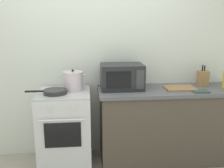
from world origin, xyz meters
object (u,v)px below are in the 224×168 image
object	(u,v)px
stove	(65,129)
stock_pot	(73,81)
oven_mitt	(200,91)
knife_block	(203,78)
cutting_board	(180,88)
microwave	(122,77)
frying_pan	(55,92)

from	to	relation	value
stove	stock_pot	bearing A→B (deg)	33.85
oven_mitt	knife_block	bearing A→B (deg)	61.97
cutting_board	knife_block	distance (m)	0.38
microwave	frying_pan	bearing A→B (deg)	-168.63
microwave	stove	bearing A→B (deg)	-173.41
cutting_board	knife_block	xyz separation A→B (m)	(0.34, 0.14, 0.09)
frying_pan	knife_block	distance (m)	1.83
knife_block	oven_mitt	xyz separation A→B (m)	(-0.16, -0.30, -0.09)
frying_pan	oven_mitt	bearing A→B (deg)	-2.82
stove	oven_mitt	xyz separation A→B (m)	(1.57, -0.16, 0.47)
microwave	cutting_board	xyz separation A→B (m)	(0.70, -0.08, -0.14)
stock_pot	cutting_board	xyz separation A→B (m)	(1.27, -0.07, -0.10)
stove	knife_block	bearing A→B (deg)	4.68
stove	microwave	size ratio (longest dim) A/B	1.84
oven_mitt	stock_pot	bearing A→B (deg)	170.96
microwave	oven_mitt	size ratio (longest dim) A/B	2.78
frying_pan	knife_block	world-z (taller)	knife_block
stock_pot	microwave	world-z (taller)	microwave
stove	microwave	bearing A→B (deg)	6.59
frying_pan	knife_block	bearing A→B (deg)	6.85
cutting_board	oven_mitt	world-z (taller)	cutting_board
frying_pan	knife_block	size ratio (longest dim) A/B	1.74
stove	cutting_board	size ratio (longest dim) A/B	2.56
stove	frying_pan	distance (m)	0.50
cutting_board	knife_block	size ratio (longest dim) A/B	1.37
stove	cutting_board	world-z (taller)	cutting_board
frying_pan	oven_mitt	distance (m)	1.66
microwave	oven_mitt	distance (m)	0.92
stove	frying_pan	size ratio (longest dim) A/B	2.01
cutting_board	stock_pot	bearing A→B (deg)	176.77
stove	oven_mitt	size ratio (longest dim) A/B	5.11
frying_pan	oven_mitt	xyz separation A→B (m)	(1.66, -0.08, -0.02)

